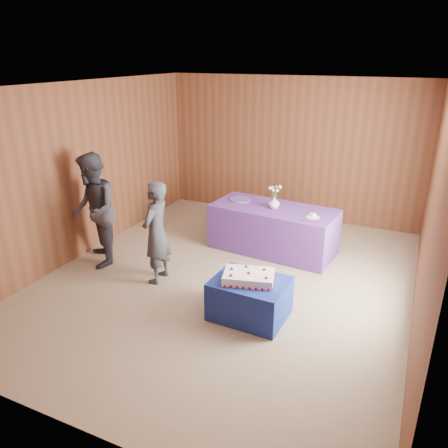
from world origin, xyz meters
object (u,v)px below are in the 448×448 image
Objects in this scene: serving_table at (273,229)px; vase at (274,203)px; sheet_cake at (249,277)px; guest_left at (156,233)px; cake_table at (250,298)px; guest_right at (94,211)px.

serving_table is 0.47m from vase.
vase is (-0.35, 1.99, 0.29)m from sheet_cake.
serving_table is 1.35× the size of guest_left.
serving_table is at bearing 102.93° from cake_table.
guest_right is at bearing -145.81° from vase.
sheet_cake is 2.72m from guest_right.
serving_table is at bearing 85.41° from sheet_cake.
cake_table is at bearing 25.43° from sheet_cake.
guest_left is at bearing 152.78° from sheet_cake.
cake_table is at bearing 74.29° from guest_left.
sheet_cake is 0.48× the size of guest_left.
sheet_cake is (0.36, -2.01, 0.18)m from serving_table.
guest_right is (-2.67, 0.42, 0.32)m from sheet_cake.
guest_left is (-1.17, -1.67, 0.36)m from serving_table.
vase reaches higher than sheet_cake.
vase is (0.00, -0.02, 0.47)m from serving_table.
guest_left is at bearing -125.39° from vase.
serving_table is at bearing 141.30° from guest_left.
vase is at bearing 82.89° from guest_right.
guest_left reaches higher than sheet_cake.
cake_table is 2.03m from serving_table.
cake_table is 0.61× the size of guest_left.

